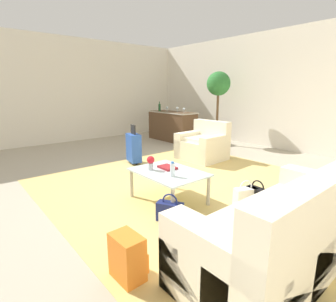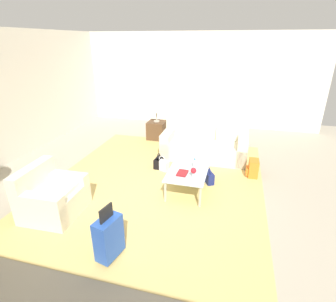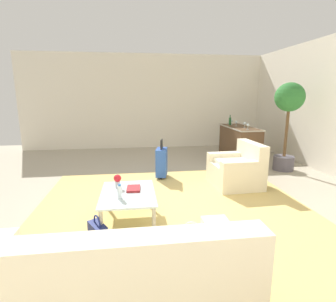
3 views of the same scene
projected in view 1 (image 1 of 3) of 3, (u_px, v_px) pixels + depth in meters
ground_plane at (176, 185)px, 4.42m from camera, size 12.00×12.00×0.00m
wall_back at (296, 91)px, 6.61m from camera, size 10.24×0.12×3.10m
wall_left at (64, 90)px, 7.84m from camera, size 0.12×8.00×3.10m
area_rug at (211, 193)px, 4.10m from camera, size 5.20×4.40×0.01m
couch at (290, 234)px, 2.33m from camera, size 0.90×2.12×0.95m
armchair at (204, 146)px, 6.07m from camera, size 1.00×0.91×0.87m
coffee_table at (169, 175)px, 3.72m from camera, size 1.04×0.75×0.45m
water_bottle at (173, 170)px, 3.47m from camera, size 0.06×0.06×0.20m
coffee_table_book at (167, 167)px, 3.84m from camera, size 0.28×0.20×0.03m
flower_vase at (151, 162)px, 3.75m from camera, size 0.11×0.11×0.21m
bar_console at (172, 126)px, 8.25m from camera, size 1.69×0.66×0.90m
wine_glass_leftmost at (160, 107)px, 8.54m from camera, size 0.08×0.08×0.15m
wine_glass_left_of_centre at (167, 108)px, 8.24m from camera, size 0.08×0.08×0.15m
wine_glass_right_of_centre at (177, 108)px, 8.01m from camera, size 0.08×0.08×0.15m
wine_glass_rightmost at (184, 109)px, 7.68m from camera, size 0.08×0.08×0.15m
wine_bottle_green at (160, 107)px, 8.40m from camera, size 0.07×0.07×0.30m
suitcase_blue at (134, 147)px, 5.66m from camera, size 0.44×0.30×0.85m
handbag_white at (245, 196)px, 3.66m from camera, size 0.25×0.35×0.36m
handbag_navy at (170, 211)px, 3.20m from camera, size 0.35×0.28×0.36m
handbag_black at (257, 196)px, 3.66m from camera, size 0.33×0.16×0.36m
backpack_orange at (128, 258)px, 2.21m from camera, size 0.31×0.26×0.40m
potted_ficus at (218, 96)px, 7.44m from camera, size 0.67×0.67×2.07m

